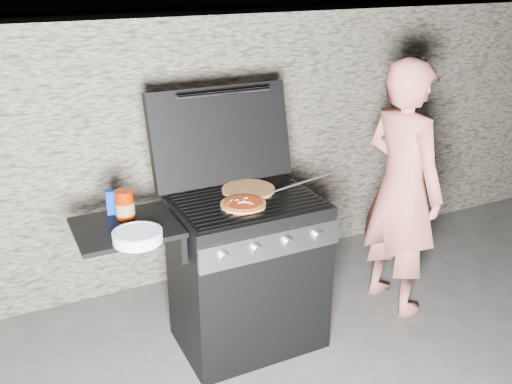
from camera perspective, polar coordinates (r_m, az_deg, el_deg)
name	(u,v)px	position (r m, az deg, el deg)	size (l,w,h in m)	color
ground	(249,339)	(3.55, -0.75, -14.47)	(50.00, 50.00, 0.00)	#3D3D3D
stone_wall	(183,149)	(4.01, -7.28, 4.32)	(8.00, 0.35, 1.80)	gray
gas_grill	(208,283)	(3.22, -4.87, -9.08)	(1.34, 0.79, 0.91)	black
pizza_topped	(243,204)	(3.02, -1.29, -1.17)	(0.24, 0.24, 0.03)	tan
pizza_plain	(248,190)	(3.21, -0.77, 0.25)	(0.30, 0.30, 0.02)	#D19049
sauce_jar	(125,204)	(2.95, -13.01, -1.21)	(0.10, 0.10, 0.15)	#821800
blue_carton	(112,202)	(3.02, -14.17, -1.01)	(0.06, 0.03, 0.13)	#051E94
plate_stack	(138,236)	(2.71, -11.76, -4.37)	(0.23, 0.23, 0.05)	silver
person	(402,188)	(3.63, 14.38, 0.34)	(0.59, 0.39, 1.62)	#C96C60
tongs	(302,182)	(3.23, 4.65, 0.96)	(0.01, 0.01, 0.45)	black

